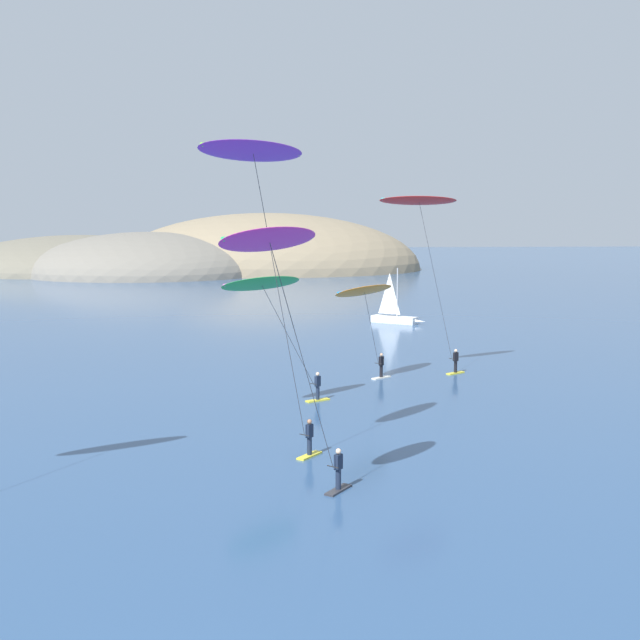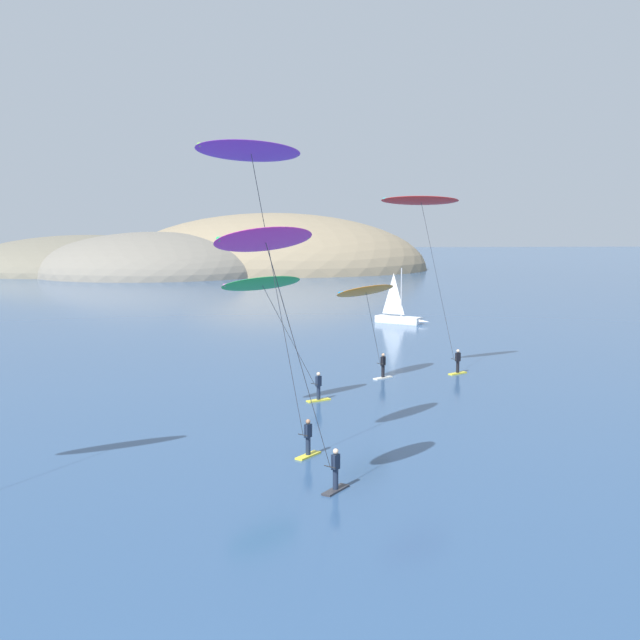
{
  "view_description": "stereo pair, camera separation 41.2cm",
  "coord_description": "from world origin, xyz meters",
  "px_view_note": "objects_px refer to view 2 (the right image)",
  "views": [
    {
      "loc": [
        1.98,
        -14.8,
        10.54
      ],
      "look_at": [
        5.65,
        26.22,
        5.41
      ],
      "focal_mm": 45.0,
      "sensor_mm": 36.0,
      "label": 1
    },
    {
      "loc": [
        2.39,
        -14.84,
        10.54
      ],
      "look_at": [
        5.65,
        26.22,
        5.41
      ],
      "focal_mm": 45.0,
      "sensor_mm": 36.0,
      "label": 2
    }
  ],
  "objects_px": {
    "kitesurfer_orange": "(367,296)",
    "kitesurfer_red": "(424,213)",
    "sailboat_near": "(401,317)",
    "kitesurfer_magenta": "(272,261)",
    "kitesurfer_green": "(267,292)",
    "kitesurfer_purple": "(256,176)"
  },
  "relations": [
    {
      "from": "kitesurfer_orange",
      "to": "kitesurfer_red",
      "type": "height_order",
      "value": "kitesurfer_red"
    },
    {
      "from": "kitesurfer_purple",
      "to": "kitesurfer_red",
      "type": "relative_size",
      "value": 1.12
    },
    {
      "from": "kitesurfer_orange",
      "to": "kitesurfer_purple",
      "type": "xyz_separation_m",
      "value": [
        -7.1,
        -18.46,
        6.62
      ]
    },
    {
      "from": "sailboat_near",
      "to": "kitesurfer_purple",
      "type": "distance_m",
      "value": 52.03
    },
    {
      "from": "sailboat_near",
      "to": "kitesurfer_orange",
      "type": "distance_m",
      "value": 31.42
    },
    {
      "from": "sailboat_near",
      "to": "kitesurfer_magenta",
      "type": "xyz_separation_m",
      "value": [
        -14.3,
        -53.48,
        8.5
      ]
    },
    {
      "from": "sailboat_near",
      "to": "kitesurfer_purple",
      "type": "bearing_deg",
      "value": -107.0
    },
    {
      "from": "kitesurfer_orange",
      "to": "kitesurfer_purple",
      "type": "relative_size",
      "value": 0.48
    },
    {
      "from": "sailboat_near",
      "to": "kitesurfer_magenta",
      "type": "height_order",
      "value": "kitesurfer_magenta"
    },
    {
      "from": "kitesurfer_orange",
      "to": "kitesurfer_red",
      "type": "relative_size",
      "value": 0.53
    },
    {
      "from": "sailboat_near",
      "to": "kitesurfer_green",
      "type": "height_order",
      "value": "kitesurfer_green"
    },
    {
      "from": "sailboat_near",
      "to": "kitesurfer_magenta",
      "type": "bearing_deg",
      "value": -104.97
    },
    {
      "from": "kitesurfer_green",
      "to": "kitesurfer_red",
      "type": "height_order",
      "value": "kitesurfer_red"
    },
    {
      "from": "kitesurfer_purple",
      "to": "kitesurfer_red",
      "type": "bearing_deg",
      "value": 60.79
    },
    {
      "from": "sailboat_near",
      "to": "kitesurfer_orange",
      "type": "relative_size",
      "value": 0.88
    },
    {
      "from": "sailboat_near",
      "to": "kitesurfer_orange",
      "type": "height_order",
      "value": "kitesurfer_orange"
    },
    {
      "from": "kitesurfer_red",
      "to": "kitesurfer_magenta",
      "type": "relative_size",
      "value": 1.17
    },
    {
      "from": "kitesurfer_orange",
      "to": "kitesurfer_magenta",
      "type": "height_order",
      "value": "kitesurfer_magenta"
    },
    {
      "from": "sailboat_near",
      "to": "kitesurfer_green",
      "type": "relative_size",
      "value": 0.75
    },
    {
      "from": "kitesurfer_green",
      "to": "kitesurfer_magenta",
      "type": "height_order",
      "value": "kitesurfer_magenta"
    },
    {
      "from": "sailboat_near",
      "to": "kitesurfer_red",
      "type": "bearing_deg",
      "value": -97.6
    },
    {
      "from": "kitesurfer_red",
      "to": "kitesurfer_magenta",
      "type": "height_order",
      "value": "kitesurfer_red"
    }
  ]
}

